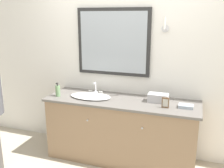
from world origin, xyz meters
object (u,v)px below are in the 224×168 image
(sink_basin, at_px, (91,96))
(picture_frame, at_px, (165,103))
(appliance_box, at_px, (158,98))
(soap_bottle, at_px, (58,91))

(sink_basin, bearing_deg, picture_frame, -4.94)
(sink_basin, height_order, appliance_box, sink_basin)
(appliance_box, distance_m, picture_frame, 0.22)
(sink_basin, xyz_separation_m, appliance_box, (0.87, 0.10, 0.03))
(soap_bottle, distance_m, appliance_box, 1.32)
(soap_bottle, height_order, appliance_box, soap_bottle)
(soap_bottle, xyz_separation_m, appliance_box, (1.30, 0.20, -0.02))
(soap_bottle, bearing_deg, appliance_box, 8.61)
(sink_basin, bearing_deg, appliance_box, 6.44)
(soap_bottle, xyz_separation_m, picture_frame, (1.41, 0.01, -0.01))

